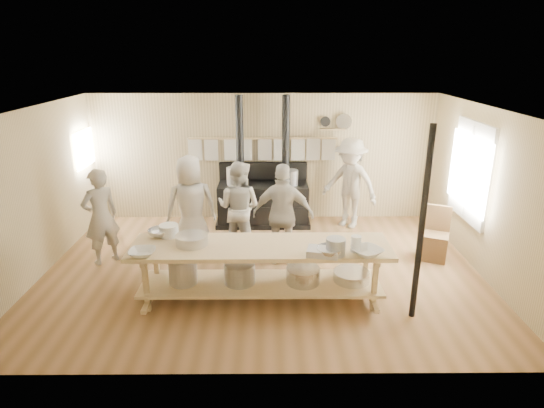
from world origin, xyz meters
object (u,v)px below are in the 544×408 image
cook_left (239,207)px  cook_right (283,215)px  cook_far_left (101,217)px  roasting_pan (323,252)px  cook_center (191,207)px  stove (263,199)px  chair (435,244)px  prep_table (260,266)px  cook_by_window (350,183)px

cook_left → cook_right: (0.75, -0.47, 0.03)m
cook_far_left → roasting_pan: size_ratio=4.00×
cook_center → cook_right: 1.60m
stove → cook_center: (-1.20, -1.48, 0.36)m
chair → roasting_pan: (-2.13, -1.67, 0.63)m
stove → prep_table: stove is taller
cook_far_left → prep_table: bearing=113.0°
prep_table → roasting_pan: bearing=-21.6°
cook_by_window → chair: size_ratio=1.99×
cook_far_left → cook_by_window: size_ratio=0.90×
prep_table → cook_by_window: cook_by_window is taller
cook_far_left → cook_right: cook_right is taller
stove → roasting_pan: size_ratio=6.40×
prep_table → cook_center: 1.98m
roasting_pan → chair: bearing=38.1°
cook_center → prep_table: bearing=113.0°
cook_right → roasting_pan: bearing=115.0°
prep_table → chair: (2.96, 1.34, -0.25)m
cook_far_left → roasting_pan: 3.81m
cook_center → cook_right: cook_center is taller
stove → cook_left: (-0.40, -1.36, 0.30)m
prep_table → cook_by_window: size_ratio=1.99×
cook_far_left → roasting_pan: cook_far_left is taller
stove → prep_table: size_ratio=0.72×
cook_far_left → cook_center: size_ratio=0.92×
prep_table → cook_center: size_ratio=2.04×
prep_table → cook_left: cook_left is taller
cook_left → cook_by_window: bearing=-129.4°
chair → cook_by_window: bearing=152.5°
cook_center → cook_right: size_ratio=1.03×
stove → cook_by_window: (1.73, -0.17, 0.38)m
prep_table → cook_center: cook_center is taller
cook_left → cook_right: bearing=169.6°
cook_center → chair: cook_center is taller
prep_table → cook_right: 1.29m
cook_right → roasting_pan: size_ratio=4.21×
cook_far_left → cook_by_window: cook_by_window is taller
stove → chair: size_ratio=2.87×
stove → cook_by_window: size_ratio=1.44×
stove → cook_far_left: (-2.64, -1.78, 0.29)m
cook_left → cook_center: 0.82m
roasting_pan → cook_by_window: bearing=74.2°
chair → cook_left: bearing=-162.0°
cook_far_left → cook_left: (2.25, 0.42, 0.01)m
stove → chair: (2.96, -1.68, -0.25)m
cook_right → cook_by_window: bearing=-121.9°
cook_right → chair: 2.67m
chair → roasting_pan: roasting_pan is taller
cook_far_left → cook_right: bearing=137.2°
cook_far_left → chair: cook_far_left is taller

